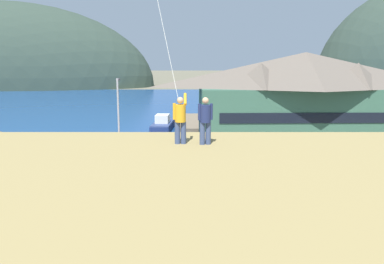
# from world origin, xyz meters

# --- Properties ---
(ground_plane) EXTENTS (600.00, 600.00, 0.00)m
(ground_plane) POSITION_xyz_m (0.00, 0.00, 0.00)
(ground_plane) COLOR #66604C
(parking_lot_pad) EXTENTS (40.00, 20.00, 0.10)m
(parking_lot_pad) POSITION_xyz_m (0.00, 5.00, 0.05)
(parking_lot_pad) COLOR gray
(parking_lot_pad) RESTS_ON ground
(bay_water) EXTENTS (360.00, 84.00, 0.03)m
(bay_water) POSITION_xyz_m (0.00, 60.00, 0.01)
(bay_water) COLOR navy
(bay_water) RESTS_ON ground
(far_hill_west_ridge) EXTENTS (108.03, 46.00, 58.06)m
(far_hill_west_ridge) POSITION_xyz_m (-66.76, 117.03, 0.00)
(far_hill_west_ridge) COLOR #2D3D33
(far_hill_west_ridge) RESTS_ON ground
(harbor_lodge) EXTENTS (25.41, 10.18, 10.37)m
(harbor_lodge) POSITION_xyz_m (13.41, 21.68, 5.50)
(harbor_lodge) COLOR #38604C
(harbor_lodge) RESTS_ON ground
(wharf_dock) EXTENTS (3.20, 14.49, 0.70)m
(wharf_dock) POSITION_xyz_m (0.20, 34.37, 0.35)
(wharf_dock) COLOR #70604C
(wharf_dock) RESTS_ON ground
(moored_boat_wharfside) EXTENTS (3.06, 8.01, 2.16)m
(moored_boat_wharfside) POSITION_xyz_m (-3.42, 30.32, 0.72)
(moored_boat_wharfside) COLOR navy
(moored_boat_wharfside) RESTS_ON ground
(moored_boat_outer_mooring) EXTENTS (2.43, 6.26, 2.16)m
(moored_boat_outer_mooring) POSITION_xyz_m (3.50, 35.48, 0.72)
(moored_boat_outer_mooring) COLOR navy
(moored_boat_outer_mooring) RESTS_ON ground
(parked_car_mid_row_far) EXTENTS (4.28, 2.22, 1.82)m
(parked_car_mid_row_far) POSITION_xyz_m (1.41, -0.38, 1.06)
(parked_car_mid_row_far) COLOR #9EA3A8
(parked_car_mid_row_far) RESTS_ON parking_lot_pad
(parked_car_front_row_end) EXTENTS (4.25, 2.16, 1.82)m
(parked_car_front_row_end) POSITION_xyz_m (9.75, 1.58, 1.06)
(parked_car_front_row_end) COLOR black
(parked_car_front_row_end) RESTS_ON parking_lot_pad
(parked_car_mid_row_near) EXTENTS (4.28, 2.22, 1.82)m
(parked_car_mid_row_near) POSITION_xyz_m (-4.35, 7.07, 1.06)
(parked_car_mid_row_near) COLOR red
(parked_car_mid_row_near) RESTS_ON parking_lot_pad
(parked_car_back_row_right) EXTENTS (4.26, 2.16, 1.82)m
(parked_car_back_row_right) POSITION_xyz_m (10.16, 6.88, 1.06)
(parked_car_back_row_right) COLOR silver
(parked_car_back_row_right) RESTS_ON parking_lot_pad
(parked_car_mid_row_center) EXTENTS (4.30, 2.25, 1.82)m
(parked_car_mid_row_center) POSITION_xyz_m (-3.16, -0.13, 1.06)
(parked_car_mid_row_center) COLOR slate
(parked_car_mid_row_center) RESTS_ON parking_lot_pad
(parked_car_back_row_left) EXTENTS (4.35, 2.36, 1.82)m
(parked_car_back_row_left) POSITION_xyz_m (4.65, 5.77, 1.06)
(parked_car_back_row_left) COLOR silver
(parked_car_back_row_left) RESTS_ON parking_lot_pad
(parked_car_lone_by_shed) EXTENTS (4.34, 2.34, 1.82)m
(parked_car_lone_by_shed) POSITION_xyz_m (-11.11, -0.07, 1.06)
(parked_car_lone_by_shed) COLOR silver
(parked_car_lone_by_shed) RESTS_ON parking_lot_pad
(parking_light_pole) EXTENTS (0.24, 0.78, 7.89)m
(parking_light_pole) POSITION_xyz_m (-5.82, 10.55, 4.59)
(parking_light_pole) COLOR #ADADB2
(parking_light_pole) RESTS_ON parking_lot_pad
(person_kite_flyer) EXTENTS (0.51, 0.66, 1.86)m
(person_kite_flyer) POSITION_xyz_m (0.14, -9.33, 7.52)
(person_kite_flyer) COLOR #384770
(person_kite_flyer) RESTS_ON grassy_hill_foreground
(person_companion) EXTENTS (0.54, 0.40, 1.74)m
(person_companion) POSITION_xyz_m (1.06, -9.45, 7.50)
(person_companion) COLOR #384770
(person_companion) RESTS_ON grassy_hill_foreground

